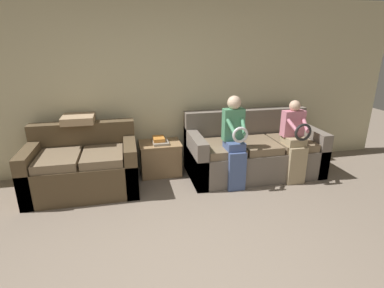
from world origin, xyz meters
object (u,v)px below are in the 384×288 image
object	(u,v)px
couch_main	(252,152)
child_right_seated	(295,139)
child_left_seated	(235,138)
side_shelf	(160,158)
book_stack	(160,140)
throw_pillow	(78,119)
couch_side	(84,167)

from	to	relation	value
couch_main	child_right_seated	distance (m)	0.67
child_left_seated	side_shelf	bearing A→B (deg)	145.73
side_shelf	book_stack	size ratio (longest dim) A/B	1.94
book_stack	throw_pillow	distance (m)	1.18
child_right_seated	throw_pillow	distance (m)	3.03
couch_main	child_left_seated	world-z (taller)	child_left_seated
couch_side	child_right_seated	bearing A→B (deg)	-7.00
couch_main	couch_side	world-z (taller)	couch_main
child_right_seated	side_shelf	xyz separation A→B (m)	(-1.83, 0.65, -0.38)
child_left_seated	couch_side	bearing A→B (deg)	170.29
book_stack	throw_pillow	bearing A→B (deg)	179.14
couch_side	throw_pillow	distance (m)	0.68
child_left_seated	throw_pillow	distance (m)	2.17
child_left_seated	book_stack	bearing A→B (deg)	145.69
couch_side	throw_pillow	world-z (taller)	throw_pillow
child_left_seated	throw_pillow	world-z (taller)	child_left_seated
couch_main	throw_pillow	distance (m)	2.58
child_left_seated	child_right_seated	size ratio (longest dim) A/B	1.08
child_left_seated	child_right_seated	world-z (taller)	child_left_seated
child_right_seated	child_left_seated	bearing A→B (deg)	179.20
couch_main	book_stack	size ratio (longest dim) A/B	6.27
couch_side	child_right_seated	distance (m)	2.95
child_left_seated	child_right_seated	bearing A→B (deg)	-0.80
child_right_seated	throw_pillow	world-z (taller)	child_right_seated
child_right_seated	couch_side	bearing A→B (deg)	173.00
child_right_seated	book_stack	world-z (taller)	child_right_seated
couch_side	side_shelf	world-z (taller)	couch_side
couch_main	side_shelf	distance (m)	1.41
child_left_seated	side_shelf	xyz separation A→B (m)	(-0.94, 0.64, -0.44)
couch_side	book_stack	distance (m)	1.13
couch_main	book_stack	bearing A→B (deg)	169.46
child_right_seated	side_shelf	world-z (taller)	child_right_seated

